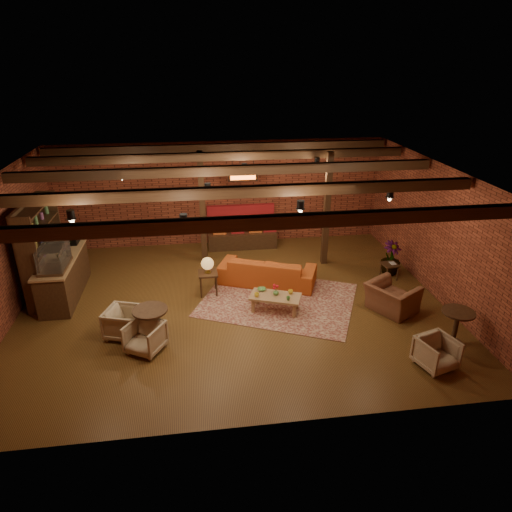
{
  "coord_description": "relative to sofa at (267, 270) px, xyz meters",
  "views": [
    {
      "loc": [
        -0.77,
        -9.61,
        5.57
      ],
      "look_at": [
        0.58,
        0.2,
        1.14
      ],
      "focal_mm": 32.0,
      "sensor_mm": 36.0,
      "label": 1
    }
  ],
  "objects": [
    {
      "name": "wall_left",
      "position": [
        -5.98,
        -0.97,
        1.24
      ],
      "size": [
        0.02,
        8.0,
        3.2
      ],
      "primitive_type": "cube",
      "color": "maroon",
      "rests_on": "ground"
    },
    {
      "name": "side_table_book",
      "position": [
        3.27,
        -0.21,
        0.05
      ],
      "size": [
        0.45,
        0.45,
        0.46
      ],
      "rotation": [
        0.0,
        0.0,
        0.14
      ],
      "color": "black",
      "rests_on": "floor"
    },
    {
      "name": "ceiling_beams",
      "position": [
        -0.98,
        -0.97,
        2.72
      ],
      "size": [
        9.8,
        6.4,
        0.22
      ],
      "primitive_type": null,
      "color": "black",
      "rests_on": "ceiling"
    },
    {
      "name": "wall_front",
      "position": [
        -0.98,
        -4.97,
        1.24
      ],
      "size": [
        10.0,
        0.02,
        3.2
      ],
      "primitive_type": "cube",
      "color": "maroon",
      "rests_on": "ground"
    },
    {
      "name": "plant_counter",
      "position": [
        -4.98,
        0.23,
        0.86
      ],
      "size": [
        0.35,
        0.39,
        0.3
      ],
      "primitive_type": "imported",
      "color": "#337F33",
      "rests_on": "service_counter"
    },
    {
      "name": "wall_back",
      "position": [
        -0.98,
        3.03,
        1.24
      ],
      "size": [
        10.0,
        0.02,
        3.2
      ],
      "primitive_type": "cube",
      "color": "maroon",
      "rests_on": "ground"
    },
    {
      "name": "floor",
      "position": [
        -0.98,
        -0.97,
        -0.36
      ],
      "size": [
        10.0,
        10.0,
        0.0
      ],
      "primitive_type": "plane",
      "color": "#3E260F",
      "rests_on": "ground"
    },
    {
      "name": "ceiling",
      "position": [
        -0.98,
        -0.97,
        2.84
      ],
      "size": [
        10.0,
        8.0,
        0.02
      ],
      "primitive_type": "cube",
      "color": "black",
      "rests_on": "wall_back"
    },
    {
      "name": "round_table_left",
      "position": [
        -2.81,
        -2.28,
        0.15
      ],
      "size": [
        0.73,
        0.73,
        0.76
      ],
      "color": "black",
      "rests_on": "floor"
    },
    {
      "name": "sofa",
      "position": [
        0.0,
        0.0,
        0.0
      ],
      "size": [
        2.66,
        1.83,
        0.72
      ],
      "primitive_type": "imported",
      "rotation": [
        0.0,
        0.0,
        2.76
      ],
      "color": "#A64317",
      "rests_on": "floor"
    },
    {
      "name": "armchair_right",
      "position": [
        2.65,
        -1.79,
        0.1
      ],
      "size": [
        1.13,
        1.25,
        0.92
      ],
      "primitive_type": "imported",
      "rotation": [
        0.0,
        0.0,
        2.11
      ],
      "color": "brown",
      "rests_on": "floor"
    },
    {
      "name": "armchair_a",
      "position": [
        -3.41,
        -2.01,
        -0.0
      ],
      "size": [
        0.84,
        0.87,
        0.72
      ],
      "primitive_type": "imported",
      "rotation": [
        0.0,
        0.0,
        1.25
      ],
      "color": "beige",
      "rests_on": "floor"
    },
    {
      "name": "post_left",
      "position": [
        -1.58,
        1.63,
        1.24
      ],
      "size": [
        0.16,
        0.16,
        3.2
      ],
      "primitive_type": "cube",
      "color": "black",
      "rests_on": "ground"
    },
    {
      "name": "ceiling_spotlights",
      "position": [
        -0.98,
        -0.97,
        2.5
      ],
      "size": [
        6.4,
        4.4,
        0.28
      ],
      "primitive_type": null,
      "color": "black",
      "rests_on": "ceiling"
    },
    {
      "name": "banquette",
      "position": [
        -0.38,
        2.58,
        0.14
      ],
      "size": [
        2.1,
        0.7,
        1.0
      ],
      "primitive_type": null,
      "color": "maroon",
      "rests_on": "ground"
    },
    {
      "name": "side_table_lamp",
      "position": [
        -1.56,
        -0.36,
        0.39
      ],
      "size": [
        0.48,
        0.48,
        0.99
      ],
      "rotation": [
        0.0,
        0.0,
        0.02
      ],
      "color": "black",
      "rests_on": "floor"
    },
    {
      "name": "coffee_table",
      "position": [
        -0.05,
        -1.41,
        -0.01
      ],
      "size": [
        1.29,
        0.96,
        0.65
      ],
      "rotation": [
        0.0,
        0.0,
        -0.37
      ],
      "color": "olive",
      "rests_on": "floor"
    },
    {
      "name": "round_table_right",
      "position": [
        3.42,
        -3.24,
        0.15
      ],
      "size": [
        0.66,
        0.66,
        0.77
      ],
      "color": "black",
      "rests_on": "floor"
    },
    {
      "name": "wall_right",
      "position": [
        4.02,
        -0.97,
        1.24
      ],
      "size": [
        0.02,
        8.0,
        3.2
      ],
      "primitive_type": "cube",
      "color": "maroon",
      "rests_on": "ground"
    },
    {
      "name": "service_counter",
      "position": [
        -5.08,
        0.03,
        0.44
      ],
      "size": [
        0.8,
        2.5,
        1.6
      ],
      "primitive_type": null,
      "color": "black",
      "rests_on": "ground"
    },
    {
      "name": "rug",
      "position": [
        0.12,
        -0.94,
        -0.36
      ],
      "size": [
        4.39,
        3.97,
        0.01
      ],
      "primitive_type": "cube",
      "rotation": [
        0.0,
        0.0,
        -0.43
      ],
      "color": "maroon",
      "rests_on": "floor"
    },
    {
      "name": "ceiling_pipe",
      "position": [
        -0.98,
        0.63,
        2.49
      ],
      "size": [
        9.6,
        0.12,
        0.12
      ],
      "primitive_type": "cylinder",
      "rotation": [
        0.0,
        1.57,
        0.0
      ],
      "color": "black",
      "rests_on": "ceiling"
    },
    {
      "name": "armchair_b",
      "position": [
        -2.93,
        -2.62,
        -0.02
      ],
      "size": [
        0.9,
        0.88,
        0.69
      ],
      "primitive_type": "imported",
      "rotation": [
        0.0,
        0.0,
        -0.52
      ],
      "color": "beige",
      "rests_on": "floor"
    },
    {
      "name": "shelving_hutch",
      "position": [
        -5.48,
        0.13,
        0.84
      ],
      "size": [
        0.52,
        2.0,
        2.4
      ],
      "primitive_type": null,
      "color": "black",
      "rests_on": "ground"
    },
    {
      "name": "plant_tall",
      "position": [
        3.42,
        0.09,
        1.03
      ],
      "size": [
        1.98,
        1.98,
        2.79
      ],
      "primitive_type": "imported",
      "rotation": [
        0.0,
        0.0,
        0.33
      ],
      "color": "#4C7F4C",
      "rests_on": "floor"
    },
    {
      "name": "post_right",
      "position": [
        1.82,
        1.03,
        1.24
      ],
      "size": [
        0.16,
        0.16,
        3.2
      ],
      "primitive_type": "cube",
      "color": "black",
      "rests_on": "ground"
    },
    {
      "name": "armchair_far",
      "position": [
        2.66,
        -3.91,
        -0.02
      ],
      "size": [
        0.82,
        0.79,
        0.68
      ],
      "primitive_type": "imported",
      "rotation": [
        0.0,
        0.0,
        0.3
      ],
      "color": "beige",
      "rests_on": "floor"
    },
    {
      "name": "service_sign",
      "position": [
        -0.38,
        2.13,
        1.99
      ],
      "size": [
        0.86,
        0.06,
        0.3
      ],
      "primitive_type": "cube",
      "color": "orange",
      "rests_on": "ceiling"
    }
  ]
}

